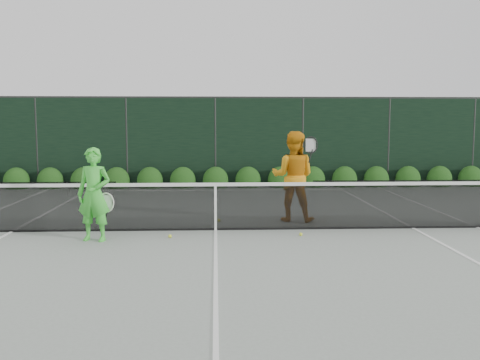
{
  "coord_description": "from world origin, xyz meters",
  "views": [
    {
      "loc": [
        0.01,
        -10.78,
        2.22
      ],
      "look_at": [
        0.51,
        0.3,
        1.0
      ],
      "focal_mm": 40.0,
      "sensor_mm": 36.0,
      "label": 1
    }
  ],
  "objects": [
    {
      "name": "ground",
      "position": [
        0.0,
        0.0,
        0.0
      ],
      "size": [
        80.0,
        80.0,
        0.0
      ],
      "primitive_type": "plane",
      "color": "gray",
      "rests_on": "ground"
    },
    {
      "name": "tennis_net",
      "position": [
        -0.02,
        0.0,
        0.53
      ],
      "size": [
        12.9,
        0.1,
        1.07
      ],
      "color": "black",
      "rests_on": "ground"
    },
    {
      "name": "player_woman",
      "position": [
        -2.25,
        -0.86,
        0.87
      ],
      "size": [
        0.71,
        0.55,
        1.74
      ],
      "rotation": [
        0.0,
        0.0,
        -0.23
      ],
      "color": "#44D03D",
      "rests_on": "ground"
    },
    {
      "name": "player_man",
      "position": [
        1.73,
        0.97,
        1.0
      ],
      "size": [
        1.14,
        0.99,
        2.0
      ],
      "rotation": [
        0.0,
        0.0,
        2.87
      ],
      "color": "orange",
      "rests_on": "ground"
    },
    {
      "name": "court_lines",
      "position": [
        0.0,
        0.0,
        0.01
      ],
      "size": [
        11.03,
        23.83,
        0.01
      ],
      "color": "white",
      "rests_on": "ground"
    },
    {
      "name": "windscreen_fence",
      "position": [
        0.0,
        -2.71,
        1.51
      ],
      "size": [
        32.0,
        21.07,
        3.06
      ],
      "color": "black",
      "rests_on": "ground"
    },
    {
      "name": "hedge_row",
      "position": [
        -0.0,
        7.15,
        0.23
      ],
      "size": [
        31.66,
        0.65,
        0.94
      ],
      "color": "#10390F",
      "rests_on": "ground"
    },
    {
      "name": "tennis_balls",
      "position": [
        0.29,
        -0.13,
        0.03
      ],
      "size": [
        2.6,
        1.69,
        0.07
      ],
      "color": "yellow",
      "rests_on": "ground"
    }
  ]
}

